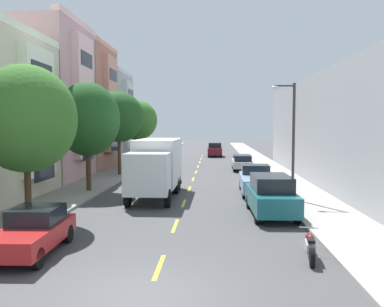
% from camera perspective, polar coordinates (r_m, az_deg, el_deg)
% --- Properties ---
extents(ground_plane, '(160.00, 160.00, 0.00)m').
position_cam_1_polar(ground_plane, '(40.05, 0.76, -2.16)').
color(ground_plane, '#424244').
extents(sidewalk_left, '(3.20, 120.00, 0.14)m').
position_cam_1_polar(sidewalk_left, '(39.01, -9.85, -2.28)').
color(sidewalk_left, '#99968E').
rests_on(sidewalk_left, ground_plane).
extents(sidewalk_right, '(3.20, 120.00, 0.14)m').
position_cam_1_polar(sidewalk_right, '(38.41, 11.28, -2.40)').
color(sidewalk_right, '#99968E').
rests_on(sidewalk_right, ground_plane).
extents(lane_centerline_dashes, '(0.14, 47.20, 0.01)m').
position_cam_1_polar(lane_centerline_dashes, '(34.59, 0.38, -3.13)').
color(lane_centerline_dashes, yellow).
rests_on(lane_centerline_dashes, ground_plane).
extents(townhouse_third_rose, '(13.07, 7.91, 12.44)m').
position_cam_1_polar(townhouse_third_rose, '(34.78, -25.32, 6.45)').
color(townhouse_third_rose, '#CC9E9E').
rests_on(townhouse_third_rose, ground_plane).
extents(townhouse_fourth_terracotta, '(10.86, 7.91, 12.23)m').
position_cam_1_polar(townhouse_fourth_terracotta, '(41.67, -18.63, 6.02)').
color(townhouse_fourth_terracotta, '#B27560').
rests_on(townhouse_fourth_terracotta, ground_plane).
extents(townhouse_fifth_dove_grey, '(10.75, 7.91, 10.68)m').
position_cam_1_polar(townhouse_fifth_dove_grey, '(49.26, -15.04, 4.84)').
color(townhouse_fifth_dove_grey, '#A8A8AD').
rests_on(townhouse_fifth_dove_grey, ground_plane).
extents(apartment_block_opposite, '(10.00, 36.00, 7.90)m').
position_cam_1_polar(apartment_block_opposite, '(32.13, 25.20, 3.01)').
color(apartment_block_opposite, '#A8A8AD').
rests_on(apartment_block_opposite, ground_plane).
extents(street_tree_nearest, '(4.30, 4.30, 6.77)m').
position_cam_1_polar(street_tree_nearest, '(18.55, -22.65, 4.60)').
color(street_tree_nearest, '#47331E').
rests_on(street_tree_nearest, sidewalk_left).
extents(street_tree_second, '(4.10, 4.10, 6.91)m').
position_cam_1_polar(street_tree_second, '(26.37, -14.69, 4.73)').
color(street_tree_second, '#47331E').
rests_on(street_tree_second, sidewalk_left).
extents(street_tree_third, '(4.17, 4.17, 7.04)m').
position_cam_1_polar(street_tree_third, '(34.46, -10.42, 5.16)').
color(street_tree_third, '#47331E').
rests_on(street_tree_third, sidewalk_left).
extents(street_tree_farthest, '(4.12, 4.12, 6.85)m').
position_cam_1_polar(street_tree_farthest, '(42.66, -7.77, 4.73)').
color(street_tree_farthest, '#47331E').
rests_on(street_tree_farthest, sidewalk_left).
extents(street_lamp, '(1.35, 0.28, 6.52)m').
position_cam_1_polar(street_lamp, '(22.97, 13.93, 2.98)').
color(street_lamp, '#38383D').
rests_on(street_lamp, sidewalk_right).
extents(delivery_box_truck, '(2.48, 7.51, 3.46)m').
position_cam_1_polar(delivery_box_truck, '(24.11, -5.10, -1.61)').
color(delivery_box_truck, white).
rests_on(delivery_box_truck, ground_plane).
extents(parked_suv_teal, '(2.07, 4.85, 1.93)m').
position_cam_1_polar(parked_suv_teal, '(19.48, 11.23, -5.85)').
color(parked_suv_teal, '#195B60').
rests_on(parked_suv_teal, ground_plane).
extents(parked_wagon_silver, '(1.87, 4.72, 1.50)m').
position_cam_1_polar(parked_wagon_silver, '(38.79, 7.16, -1.20)').
color(parked_wagon_silver, '#B2B5BA').
rests_on(parked_wagon_silver, ground_plane).
extents(parked_wagon_champagne, '(1.84, 4.71, 1.50)m').
position_cam_1_polar(parked_wagon_champagne, '(53.98, -3.28, 0.27)').
color(parked_wagon_champagne, tan).
rests_on(parked_wagon_champagne, ground_plane).
extents(parked_suv_charcoal, '(2.04, 4.84, 1.93)m').
position_cam_1_polar(parked_suv_charcoal, '(38.04, -6.14, -1.02)').
color(parked_suv_charcoal, '#333338').
rests_on(parked_suv_charcoal, ground_plane).
extents(parked_pickup_sky, '(2.09, 5.33, 1.73)m').
position_cam_1_polar(parked_pickup_sky, '(25.71, 9.21, -3.81)').
color(parked_pickup_sky, '#7A9EC6').
rests_on(parked_pickup_sky, ground_plane).
extents(parked_hatchback_red, '(1.86, 4.05, 1.50)m').
position_cam_1_polar(parked_hatchback_red, '(14.65, -21.83, -10.26)').
color(parked_hatchback_red, '#AD1E1E').
rests_on(parked_hatchback_red, ground_plane).
extents(moving_burgundy_sedan, '(1.95, 4.80, 1.93)m').
position_cam_1_polar(moving_burgundy_sedan, '(55.86, 3.28, 0.59)').
color(moving_burgundy_sedan, maroon).
rests_on(moving_burgundy_sedan, ground_plane).
extents(parked_motorcycle, '(0.62, 2.05, 0.90)m').
position_cam_1_polar(parked_motorcycle, '(13.69, 16.52, -12.64)').
color(parked_motorcycle, black).
rests_on(parked_motorcycle, ground_plane).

